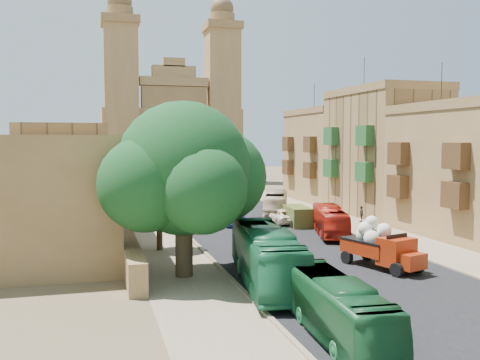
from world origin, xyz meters
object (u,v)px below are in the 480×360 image
car_white_a (195,210)px  bus_red_east (330,221)px  street_tree_d (128,177)px  car_cream (282,216)px  pedestrian_c (361,214)px  street_tree_a (159,201)px  street_tree_c (135,179)px  car_white_b (207,194)px  car_blue_a (236,219)px  bus_green_south (335,307)px  olive_pickup (297,216)px  red_truck (381,246)px  pedestrian_a (372,226)px  bus_cream_east (276,204)px  car_blue_b (193,192)px  ficus_tree (185,173)px  bus_green_north (266,256)px  car_dkblue (182,201)px  street_tree_b (144,192)px  church (170,133)px

car_white_a → bus_red_east: bearing=-80.7°
street_tree_d → car_cream: size_ratio=0.93×
pedestrian_c → street_tree_a: bearing=-46.7°
street_tree_c → street_tree_d: bearing=90.0°
car_white_b → pedestrian_c: size_ratio=2.54×
car_blue_a → car_cream: car_cream is taller
bus_red_east → bus_green_south: bearing=82.6°
bus_red_east → olive_pickup: bearing=-65.1°
red_truck → pedestrian_a: 11.98m
bus_red_east → pedestrian_a: size_ratio=5.44×
red_truck → bus_cream_east: (1.22, 23.83, -0.12)m
car_cream → car_white_b: car_white_b is taller
car_blue_b → pedestrian_c: pedestrian_c is taller
red_truck → car_blue_b: red_truck is taller
ficus_tree → pedestrian_a: ficus_tree is taller
car_blue_a → car_blue_b: car_blue_a is taller
olive_pickup → car_blue_a: size_ratio=1.17×
street_tree_d → car_white_b: (10.52, -2.66, -2.40)m
bus_green_north → car_white_b: 44.73m
ficus_tree → bus_green_north: bearing=-36.4°
street_tree_c → red_truck: bearing=-68.8°
pedestrian_c → bus_green_north: bearing=-18.4°
bus_green_north → car_blue_a: (3.67, 20.41, -0.93)m
olive_pickup → car_dkblue: olive_pickup is taller
ficus_tree → olive_pickup: bearing=50.0°
olive_pickup → car_blue_b: olive_pickup is taller
street_tree_a → street_tree_b: bearing=90.0°
street_tree_b → car_dkblue: size_ratio=1.15×
bus_red_east → car_white_a: bearing=-42.1°
red_truck → car_cream: (0.17, 19.00, -0.74)m
car_dkblue → pedestrian_a: bearing=-71.8°
street_tree_b → bus_green_north: size_ratio=0.42×
car_cream → pedestrian_c: size_ratio=3.09×
car_blue_a → car_dkblue: car_blue_a is taller
street_tree_b → church: bearing=79.6°
church → street_tree_c: (-10.00, -42.61, -5.88)m
car_cream → pedestrian_c: (7.85, -1.40, 0.12)m
church → olive_pickup: 59.38m
olive_pickup → car_dkblue: 20.13m
street_tree_b → bus_cream_east: bearing=10.1°
car_dkblue → olive_pickup: bearing=-74.3°
red_truck → pedestrian_a: bearing=63.6°
car_white_b → street_tree_b: bearing=82.2°
car_blue_b → street_tree_d: bearing=-148.0°
car_blue_a → car_white_b: car_white_b is taller
bus_red_east → bus_cream_east: (-0.67, 12.14, 0.08)m
pedestrian_a → pedestrian_c: pedestrian_a is taller
olive_pickup → bus_green_south: size_ratio=0.51×
car_blue_b → street_tree_c: bearing=-104.4°
car_cream → pedestrian_a: bearing=120.9°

